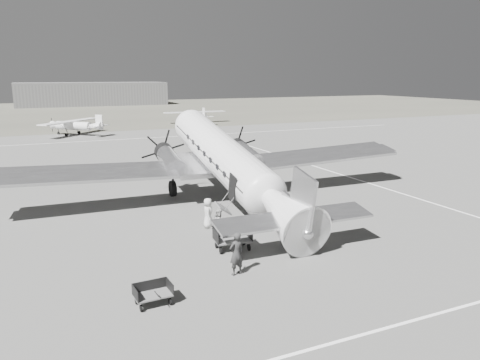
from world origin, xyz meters
name	(u,v)px	position (x,y,z in m)	size (l,w,h in m)	color
ground	(264,215)	(0.00, 0.00, 0.00)	(260.00, 260.00, 0.00)	slate
taxi_line_near	(436,314)	(0.00, -14.00, 0.01)	(60.00, 0.15, 0.01)	white
taxi_line_right	(407,195)	(12.00, 0.00, 0.01)	(0.15, 80.00, 0.01)	white
taxi_line_horizon	(132,139)	(0.00, 40.00, 0.01)	(90.00, 0.15, 0.01)	white
grass_infield	(85,111)	(0.00, 95.00, 0.00)	(260.00, 90.00, 0.01)	#58574A
hangar_main	(92,94)	(5.00, 120.00, 3.30)	(42.00, 14.00, 6.60)	slate
dc3_airliner	(228,163)	(-1.24, 2.93, 2.94)	(30.88, 21.43, 5.88)	silver
light_plane_left	(74,127)	(-7.04, 47.41, 1.23)	(11.87, 9.63, 2.46)	silver
light_plane_right	(196,117)	(15.30, 56.96, 1.21)	(11.70, 9.49, 2.43)	silver
baggage_cart_near	(233,239)	(-4.24, -4.74, 0.55)	(1.94, 1.37, 1.09)	#5B5B5B
baggage_cart_far	(153,294)	(-9.40, -8.86, 0.43)	(1.51, 1.06, 0.85)	#5B5B5B
ground_crew	(236,254)	(-5.31, -7.63, 0.98)	(0.72, 0.47, 1.97)	#2C2C2C
ramp_agent	(219,223)	(-4.19, -2.87, 0.83)	(0.81, 0.63, 1.67)	#B5B5B3
passenger	(208,213)	(-4.15, -0.98, 0.89)	(0.87, 0.57, 1.78)	#BDBDBA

